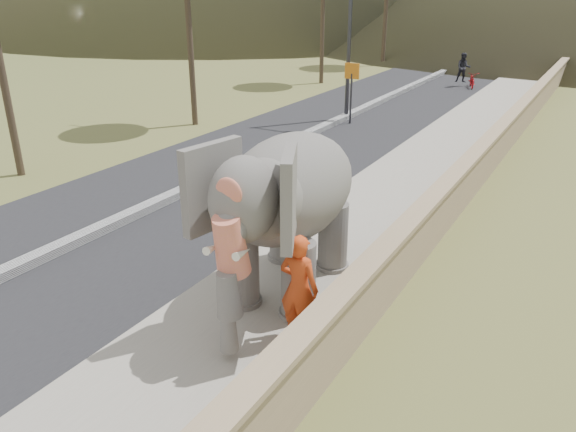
# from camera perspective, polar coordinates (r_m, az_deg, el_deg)

# --- Properties ---
(ground) EXTENTS (160.00, 160.00, 0.00)m
(ground) POSITION_cam_1_polar(r_m,az_deg,el_deg) (8.01, -14.60, -19.57)
(ground) COLOR olive
(ground) RESTS_ON ground
(road) EXTENTS (7.00, 120.00, 0.03)m
(road) POSITION_cam_1_polar(r_m,az_deg,el_deg) (17.71, -4.00, 5.28)
(road) COLOR black
(road) RESTS_ON ground
(median) EXTENTS (0.35, 120.00, 0.22)m
(median) POSITION_cam_1_polar(r_m,az_deg,el_deg) (17.69, -4.01, 5.57)
(median) COLOR black
(median) RESTS_ON ground
(walkway) EXTENTS (3.00, 120.00, 0.15)m
(walkway) POSITION_cam_1_polar(r_m,az_deg,el_deg) (15.59, 11.47, 2.65)
(walkway) COLOR #9E9687
(walkway) RESTS_ON ground
(parapet) EXTENTS (0.30, 120.00, 1.10)m
(parapet) POSITION_cam_1_polar(r_m,az_deg,el_deg) (15.04, 17.54, 3.21)
(parapet) COLOR tan
(parapet) RESTS_ON ground
(signboard) EXTENTS (0.60, 0.08, 2.40)m
(signboard) POSITION_cam_1_polar(r_m,az_deg,el_deg) (22.75, 6.47, 13.29)
(signboard) COLOR #2D2D33
(signboard) RESTS_ON ground
(elephant_and_man) EXTENTS (2.58, 4.32, 2.95)m
(elephant_and_man) POSITION_cam_1_polar(r_m,az_deg,el_deg) (9.76, 0.27, 0.54)
(elephant_and_man) COLOR slate
(elephant_and_man) RESTS_ON ground
(motorcyclist) EXTENTS (1.51, 1.70, 1.81)m
(motorcyclist) POSITION_cam_1_polar(r_m,az_deg,el_deg) (32.70, 17.82, 13.57)
(motorcyclist) COLOR maroon
(motorcyclist) RESTS_ON ground
(trees) EXTENTS (47.99, 43.98, 9.58)m
(trees) POSITION_cam_1_polar(r_m,az_deg,el_deg) (31.85, 24.15, 18.31)
(trees) COLOR #473828
(trees) RESTS_ON ground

